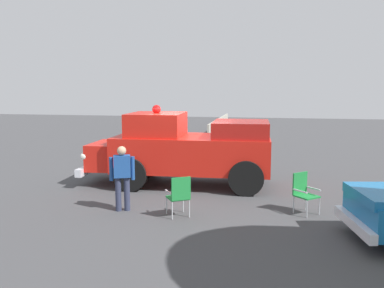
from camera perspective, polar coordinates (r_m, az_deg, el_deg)
The scene contains 6 objects.
ground_plane at distance 13.42m, azimuth -0.33°, elevation -5.63°, with size 60.00×60.00×0.00m, color #424244.
vintage_fire_truck at distance 13.09m, azimuth -1.01°, elevation -0.64°, with size 2.54×6.04×2.59m.
lawn_chair_by_car at distance 10.68m, azimuth 15.28°, elevation -6.21°, with size 0.69×0.69×1.02m.
lawn_chair_spare at distance 9.97m, azimuth -1.77°, elevation -6.94°, with size 0.68×0.68×1.02m.
spectator_standing at distance 10.56m, azimuth -9.73°, elevation -4.12°, with size 0.40×0.63×1.68m.
background_fence at distance 29.81m, azimuth 3.82°, elevation 2.74°, with size 10.50×0.12×0.90m.
Camera 1 is at (-12.78, -2.60, 3.16)m, focal length 38.19 mm.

